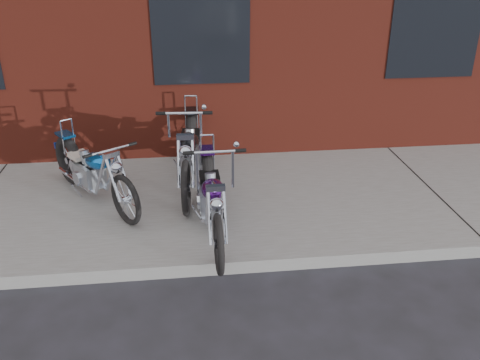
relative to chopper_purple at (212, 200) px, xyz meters
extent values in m
plane|color=#242426|center=(0.02, -0.69, -0.54)|extent=(120.00, 120.00, 0.00)
cube|color=gray|center=(0.02, 0.81, -0.47)|extent=(22.00, 3.00, 0.15)
torus|color=black|center=(-0.01, 0.56, -0.05)|extent=(0.15, 0.70, 0.70)
torus|color=black|center=(0.01, -0.96, -0.08)|extent=(0.08, 0.63, 0.63)
cube|color=gray|center=(0.00, -0.06, -0.06)|extent=(0.28, 0.39, 0.29)
ellipsoid|color=#471270|center=(0.00, -0.33, 0.23)|extent=(0.26, 0.54, 0.30)
cube|color=black|center=(0.00, 0.19, 0.14)|extent=(0.24, 0.27, 0.06)
cylinder|color=silver|center=(0.01, -0.84, 0.17)|extent=(0.04, 0.28, 0.52)
cylinder|color=silver|center=(0.01, -0.72, 0.82)|extent=(0.53, 0.04, 0.03)
cylinder|color=silver|center=(-0.01, 0.48, 0.32)|extent=(0.02, 0.02, 0.47)
cylinder|color=silver|center=(0.11, 0.15, -0.18)|extent=(0.06, 0.87, 0.05)
torus|color=black|center=(-1.78, 1.39, -0.05)|extent=(0.51, 0.64, 0.69)
torus|color=black|center=(-0.91, 0.15, -0.08)|extent=(0.41, 0.55, 0.62)
cube|color=gray|center=(-1.42, 0.89, -0.06)|extent=(0.44, 0.47, 0.29)
ellipsoid|color=blue|center=(-1.27, 0.67, 0.22)|extent=(0.51, 0.58, 0.29)
cube|color=beige|center=(-1.57, 1.09, 0.13)|extent=(0.34, 0.35, 0.06)
cylinder|color=silver|center=(-0.98, 0.25, 0.17)|extent=(0.19, 0.25, 0.52)
cylinder|color=silver|center=(-1.05, 0.35, 0.48)|extent=(0.45, 0.33, 0.03)
cylinder|color=silver|center=(-1.73, 1.33, 0.32)|extent=(0.03, 0.03, 0.46)
cylinder|color=silver|center=(-1.45, 1.12, -0.18)|extent=(0.53, 0.73, 0.05)
torus|color=black|center=(-0.17, 1.96, -0.01)|extent=(0.21, 0.78, 0.77)
torus|color=black|center=(-0.30, 0.29, -0.05)|extent=(0.13, 0.70, 0.69)
cube|color=gray|center=(-0.22, 1.28, -0.02)|extent=(0.33, 0.45, 0.32)
ellipsoid|color=black|center=(-0.25, 0.98, 0.29)|extent=(0.32, 0.61, 0.33)
cube|color=black|center=(-0.20, 1.55, 0.19)|extent=(0.28, 0.32, 0.06)
cylinder|color=silver|center=(-0.29, 0.42, 0.23)|extent=(0.07, 0.31, 0.58)
cylinder|color=silver|center=(-0.28, 0.55, 0.81)|extent=(0.59, 0.08, 0.03)
cylinder|color=silver|center=(-0.18, 1.87, 0.40)|extent=(0.03, 0.03, 0.51)
cylinder|color=silver|center=(-0.08, 1.50, -0.16)|extent=(0.13, 0.96, 0.05)
camera|label=1|loc=(-0.27, -5.12, 2.63)|focal=38.00mm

